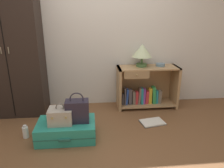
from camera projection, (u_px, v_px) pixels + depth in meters
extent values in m
plane|color=brown|center=(106.00, 153.00, 2.44)|extent=(9.00, 9.00, 0.00)
cube|color=silver|center=(99.00, 28.00, 3.45)|extent=(6.40, 0.10, 2.60)
cube|color=black|center=(11.00, 48.00, 3.12)|extent=(0.88, 0.45, 2.09)
cube|color=black|center=(5.00, 50.00, 2.91)|extent=(0.01, 0.01, 1.99)
cylinder|color=gray|center=(1.00, 50.00, 2.90)|extent=(0.01, 0.01, 0.09)
cylinder|color=gray|center=(9.00, 50.00, 2.91)|extent=(0.01, 0.01, 0.09)
cube|color=tan|center=(119.00, 88.00, 3.52)|extent=(0.04, 0.38, 0.70)
cube|color=tan|center=(175.00, 86.00, 3.61)|extent=(0.04, 0.38, 0.70)
cube|color=tan|center=(148.00, 67.00, 3.46)|extent=(1.00, 0.38, 0.02)
cube|color=tan|center=(146.00, 103.00, 3.66)|extent=(0.92, 0.38, 0.02)
cube|color=tan|center=(144.00, 84.00, 3.74)|extent=(0.92, 0.01, 0.68)
cube|color=#9D7950|center=(137.00, 75.00, 3.29)|extent=(0.40, 0.02, 0.12)
sphere|color=#9E844C|center=(137.00, 75.00, 3.28)|extent=(0.02, 0.02, 0.02)
cube|color=#4C474C|center=(123.00, 99.00, 3.56)|extent=(0.03, 0.09, 0.19)
cube|color=#4C474C|center=(125.00, 96.00, 3.55)|extent=(0.03, 0.13, 0.29)
cube|color=#2D51B2|center=(127.00, 97.00, 3.55)|extent=(0.05, 0.09, 0.27)
cube|color=#4C474C|center=(130.00, 97.00, 3.56)|extent=(0.06, 0.08, 0.27)
cube|color=#726659|center=(134.00, 98.00, 3.57)|extent=(0.05, 0.10, 0.23)
cube|color=red|center=(137.00, 98.00, 3.58)|extent=(0.05, 0.09, 0.22)
cube|color=#726659|center=(139.00, 96.00, 3.57)|extent=(0.06, 0.11, 0.29)
cube|color=teal|center=(142.00, 96.00, 3.58)|extent=(0.04, 0.11, 0.28)
cube|color=purple|center=(144.00, 96.00, 3.58)|extent=(0.04, 0.09, 0.27)
cube|color=red|center=(147.00, 97.00, 3.59)|extent=(0.06, 0.09, 0.22)
cube|color=gold|center=(150.00, 96.00, 3.59)|extent=(0.05, 0.08, 0.27)
cube|color=green|center=(154.00, 95.00, 3.59)|extent=(0.07, 0.11, 0.30)
cube|color=teal|center=(156.00, 97.00, 3.61)|extent=(0.04, 0.10, 0.23)
cube|color=#726659|center=(159.00, 97.00, 3.61)|extent=(0.06, 0.09, 0.23)
cylinder|color=#4C7542|center=(141.00, 65.00, 3.47)|extent=(0.17, 0.17, 0.05)
cylinder|color=#4C7542|center=(142.00, 60.00, 3.44)|extent=(0.04, 0.04, 0.11)
cone|color=beige|center=(142.00, 51.00, 3.39)|extent=(0.32, 0.32, 0.20)
cylinder|color=slate|center=(160.00, 65.00, 3.49)|extent=(0.15, 0.15, 0.04)
cube|color=teal|center=(67.00, 130.00, 2.71)|extent=(0.73, 0.45, 0.22)
cube|color=#235E52|center=(67.00, 130.00, 2.71)|extent=(0.73, 0.46, 0.01)
cube|color=#235E52|center=(65.00, 140.00, 2.49)|extent=(0.14, 0.02, 0.03)
cube|color=#A89E8E|center=(61.00, 116.00, 2.63)|extent=(0.29, 0.24, 0.19)
torus|color=slate|center=(60.00, 107.00, 2.59)|extent=(0.11, 0.02, 0.11)
cube|color=tan|center=(52.00, 118.00, 2.49)|extent=(0.02, 0.01, 0.02)
cube|color=tan|center=(66.00, 118.00, 2.50)|extent=(0.02, 0.01, 0.02)
cube|color=#231E2D|center=(77.00, 111.00, 2.65)|extent=(0.29, 0.17, 0.28)
torus|color=#231E2D|center=(77.00, 99.00, 2.60)|extent=(0.17, 0.01, 0.17)
cylinder|color=white|center=(26.00, 132.00, 2.72)|extent=(0.07, 0.07, 0.15)
cylinder|color=silver|center=(25.00, 126.00, 2.70)|extent=(0.04, 0.04, 0.02)
cube|color=white|center=(152.00, 122.00, 3.11)|extent=(0.37, 0.28, 0.02)
cube|color=black|center=(152.00, 123.00, 3.11)|extent=(0.39, 0.31, 0.01)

